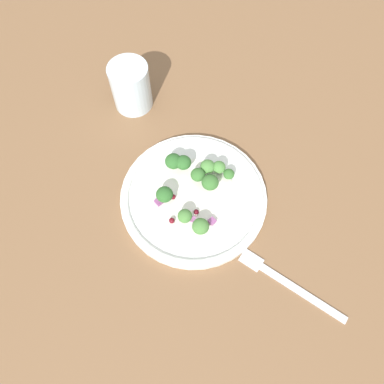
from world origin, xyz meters
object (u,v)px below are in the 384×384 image
(broccoli_floret_0, at_px, (163,195))
(broccoli_floret_1, at_px, (182,163))
(plate, at_px, (192,197))
(fork, at_px, (284,282))
(broccoli_floret_2, at_px, (172,161))
(water_glass, at_px, (129,86))

(broccoli_floret_0, relative_size, broccoli_floret_1, 1.05)
(broccoli_floret_1, bearing_deg, plate, -67.65)
(plate, xyz_separation_m, fork, (0.16, -0.14, -0.01))
(broccoli_floret_1, height_order, fork, broccoli_floret_1)
(plate, relative_size, broccoli_floret_0, 8.73)
(broccoli_floret_2, bearing_deg, broccoli_floret_1, -10.04)
(broccoli_floret_2, distance_m, water_glass, 0.18)
(broccoli_floret_1, bearing_deg, broccoli_floret_0, -113.20)
(broccoli_floret_0, bearing_deg, water_glass, 111.27)
(plate, distance_m, broccoli_floret_1, 0.06)
(broccoli_floret_1, xyz_separation_m, water_glass, (-0.11, 0.15, 0.01))
(broccoli_floret_1, distance_m, water_glass, 0.19)
(broccoli_floret_0, relative_size, water_glass, 0.31)
(plate, xyz_separation_m, broccoli_floret_0, (-0.05, -0.01, 0.03))
(plate, bearing_deg, water_glass, 122.84)
(plate, height_order, broccoli_floret_2, broccoli_floret_2)
(broccoli_floret_2, height_order, fork, broccoli_floret_2)
(broccoli_floret_0, height_order, fork, broccoli_floret_0)
(broccoli_floret_1, distance_m, broccoli_floret_2, 0.02)
(plate, relative_size, broccoli_floret_1, 9.13)
(plate, xyz_separation_m, broccoli_floret_1, (-0.02, 0.05, 0.03))
(plate, bearing_deg, broccoli_floret_2, 125.51)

